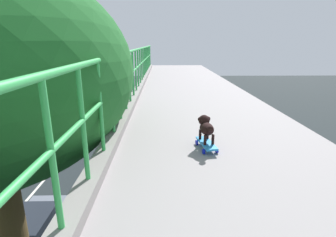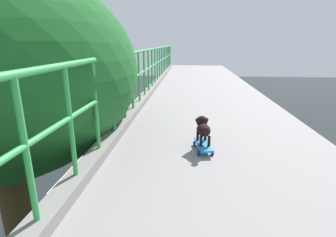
{
  "view_description": "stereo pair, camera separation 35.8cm",
  "coord_description": "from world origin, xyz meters",
  "px_view_note": "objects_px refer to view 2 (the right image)",
  "views": [
    {
      "loc": [
        0.45,
        0.15,
        7.39
      ],
      "look_at": [
        0.52,
        3.73,
        6.34
      ],
      "focal_mm": 27.7,
      "sensor_mm": 36.0,
      "label": 1
    },
    {
      "loc": [
        0.8,
        0.16,
        7.39
      ],
      "look_at": [
        0.52,
        3.73,
        6.34
      ],
      "focal_mm": 27.7,
      "sensor_mm": 36.0,
      "label": 2
    }
  ],
  "objects_px": {
    "toy_skateboard": "(203,145)",
    "car_grey_fifth": "(49,223)",
    "city_bus": "(80,110)",
    "small_dog": "(203,128)"
  },
  "relations": [
    {
      "from": "city_bus",
      "to": "small_dog",
      "type": "height_order",
      "value": "small_dog"
    },
    {
      "from": "toy_skateboard",
      "to": "small_dog",
      "type": "relative_size",
      "value": 1.21
    },
    {
      "from": "car_grey_fifth",
      "to": "toy_skateboard",
      "type": "bearing_deg",
      "value": -42.47
    },
    {
      "from": "car_grey_fifth",
      "to": "small_dog",
      "type": "relative_size",
      "value": 10.43
    },
    {
      "from": "toy_skateboard",
      "to": "small_dog",
      "type": "distance_m",
      "value": 0.22
    },
    {
      "from": "city_bus",
      "to": "toy_skateboard",
      "type": "bearing_deg",
      "value": -61.84
    },
    {
      "from": "toy_skateboard",
      "to": "car_grey_fifth",
      "type": "bearing_deg",
      "value": 137.53
    },
    {
      "from": "car_grey_fifth",
      "to": "small_dog",
      "type": "xyz_separation_m",
      "value": [
        5.47,
        -4.95,
        5.71
      ]
    },
    {
      "from": "car_grey_fifth",
      "to": "city_bus",
      "type": "distance_m",
      "value": 12.84
    },
    {
      "from": "city_bus",
      "to": "car_grey_fifth",
      "type": "bearing_deg",
      "value": -72.96
    }
  ]
}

